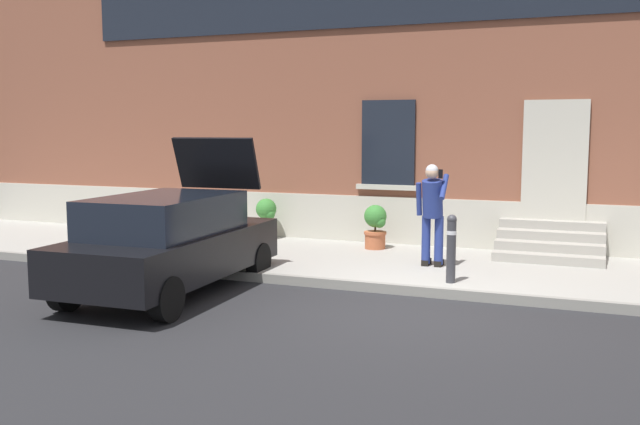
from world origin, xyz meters
name	(u,v)px	position (x,y,z in m)	size (l,w,h in m)	color
ground_plane	(401,311)	(0.00, 0.00, 0.00)	(80.00, 80.00, 0.00)	#232326
sidewalk	(442,268)	(0.00, 2.80, 0.07)	(24.00, 3.60, 0.15)	#99968E
curb_edge	(417,291)	(0.00, 0.94, 0.07)	(24.00, 0.12, 0.15)	gray
building_facade	(471,66)	(0.00, 5.29, 3.73)	(24.00, 1.52, 7.50)	brown
entrance_stoop	(550,244)	(1.70, 4.12, 0.39)	(1.88, 1.28, 0.64)	#9E998E
hatchback_car_black	(170,241)	(-3.51, -0.26, 0.80)	(1.87, 4.11, 2.34)	black
bollard_near_person	(451,246)	(0.42, 1.35, 0.71)	(0.15, 0.15, 1.04)	#333338
person_on_phone	(432,208)	(-0.13, 2.47, 1.15)	(0.51, 0.51, 1.74)	navy
planter_cream	(267,218)	(-4.05, 4.18, 0.61)	(0.44, 0.44, 0.86)	beige
planter_terracotta	(376,226)	(-1.53, 3.84, 0.61)	(0.44, 0.44, 0.86)	#B25B38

